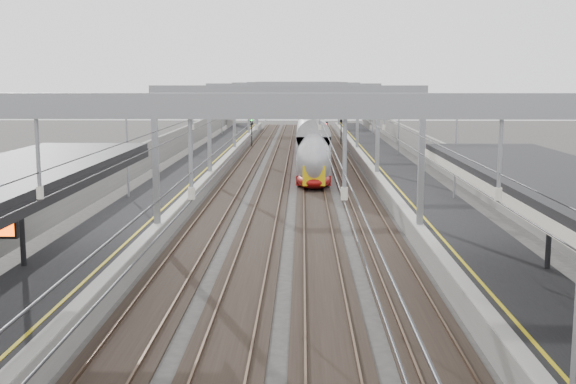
{
  "coord_description": "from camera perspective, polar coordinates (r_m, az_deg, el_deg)",
  "views": [
    {
      "loc": [
        0.67,
        -11.95,
        7.85
      ],
      "look_at": [
        0.0,
        22.02,
        2.56
      ],
      "focal_mm": 45.0,
      "sensor_mm": 36.0,
      "label": 1
    }
  ],
  "objects": [
    {
      "name": "signal_red_far",
      "position": [
        88.28,
        4.22,
        5.29
      ],
      "size": [
        0.32,
        0.32,
        3.48
      ],
      "color": "black",
      "rests_on": "ground"
    },
    {
      "name": "platform_right",
      "position": [
        57.88,
        8.4,
        1.46
      ],
      "size": [
        4.0,
        120.0,
        1.0
      ],
      "primitive_type": "cube",
      "color": "black",
      "rests_on": "ground"
    },
    {
      "name": "overbridge",
      "position": [
        111.98,
        0.8,
        7.55
      ],
      "size": [
        22.0,
        2.2,
        6.9
      ],
      "color": "slate",
      "rests_on": "ground"
    },
    {
      "name": "overhead_line",
      "position": [
        63.59,
        0.53,
        7.31
      ],
      "size": [
        13.0,
        140.0,
        6.6
      ],
      "color": "gray",
      "rests_on": "platform_left"
    },
    {
      "name": "signal_red_near",
      "position": [
        76.47,
        3.04,
        4.76
      ],
      "size": [
        0.32,
        0.32,
        3.48
      ],
      "color": "black",
      "rests_on": "ground"
    },
    {
      "name": "train",
      "position": [
        71.59,
        1.8,
        4.14
      ],
      "size": [
        2.54,
        46.22,
        4.02
      ],
      "color": "maroon",
      "rests_on": "ground"
    },
    {
      "name": "signal_green",
      "position": [
        83.96,
        -2.89,
        5.13
      ],
      "size": [
        0.32,
        0.32,
        3.48
      ],
      "color": "black",
      "rests_on": "ground"
    },
    {
      "name": "wall_left",
      "position": [
        58.51,
        -10.59,
        2.56
      ],
      "size": [
        0.3,
        120.0,
        3.2
      ],
      "primitive_type": "cube",
      "color": "slate",
      "rests_on": "ground"
    },
    {
      "name": "wall_right",
      "position": [
        58.25,
        11.55,
        2.51
      ],
      "size": [
        0.3,
        120.0,
        3.2
      ],
      "primitive_type": "cube",
      "color": "slate",
      "rests_on": "ground"
    },
    {
      "name": "tracks",
      "position": [
        57.48,
        0.46,
        1.05
      ],
      "size": [
        11.4,
        140.0,
        0.2
      ],
      "color": "black",
      "rests_on": "ground"
    },
    {
      "name": "platform_left",
      "position": [
        58.07,
        -7.47,
        1.5
      ],
      "size": [
        4.0,
        120.0,
        1.0
      ],
      "primitive_type": "cube",
      "color": "black",
      "rests_on": "ground"
    }
  ]
}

